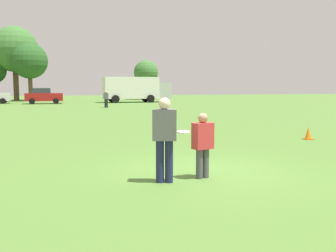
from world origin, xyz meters
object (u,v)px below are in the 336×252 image
(player_thrower, at_px, (164,135))
(frisbee, at_px, (183,132))
(box_truck, at_px, (136,88))
(parked_car_near_right, at_px, (43,96))
(player_defender, at_px, (203,142))
(bystander_far_jogger, at_px, (106,98))
(traffic_cone, at_px, (308,133))

(player_thrower, distance_m, frisbee, 0.40)
(player_thrower, relative_size, box_truck, 0.21)
(player_thrower, height_order, parked_car_near_right, parked_car_near_right)
(player_defender, height_order, parked_car_near_right, parked_car_near_right)
(frisbee, distance_m, parked_car_near_right, 39.40)
(box_truck, bearing_deg, parked_car_near_right, -174.62)
(bystander_far_jogger, bearing_deg, traffic_cone, -78.17)
(parked_car_near_right, distance_m, box_truck, 11.20)
(parked_car_near_right, bearing_deg, frisbee, -83.38)
(traffic_cone, height_order, parked_car_near_right, parked_car_near_right)
(player_defender, xyz_separation_m, box_truck, (6.06, 39.97, 0.95))
(frisbee, height_order, box_truck, box_truck)
(traffic_cone, bearing_deg, player_defender, -142.28)
(player_thrower, height_order, player_defender, player_thrower)
(box_truck, bearing_deg, bystander_far_jogger, -113.95)
(player_defender, bearing_deg, bystander_far_jogger, 87.87)
(player_defender, distance_m, box_truck, 40.44)
(traffic_cone, distance_m, parked_car_near_right, 35.99)
(parked_car_near_right, xyz_separation_m, box_truck, (11.12, 1.05, 0.83))
(traffic_cone, xyz_separation_m, bystander_far_jogger, (-5.03, 24.01, 0.67))
(player_defender, xyz_separation_m, traffic_cone, (6.10, 4.71, -0.58))
(frisbee, height_order, bystander_far_jogger, bystander_far_jogger)
(frisbee, relative_size, traffic_cone, 0.56)
(traffic_cone, relative_size, bystander_far_jogger, 0.30)
(player_thrower, distance_m, traffic_cone, 8.56)
(player_thrower, height_order, frisbee, player_thrower)
(box_truck, relative_size, bystander_far_jogger, 5.37)
(player_defender, height_order, frisbee, player_defender)
(player_thrower, distance_m, player_defender, 0.95)
(player_thrower, relative_size, frisbee, 6.62)
(player_defender, xyz_separation_m, bystander_far_jogger, (1.07, 28.73, 0.10))
(player_defender, bearing_deg, traffic_cone, 37.72)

